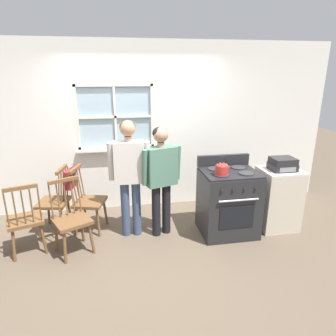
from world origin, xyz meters
TOP-DOWN VIEW (x-y plane):
  - ground_plane at (0.00, 0.00)m, footprint 16.00×16.00m
  - wall_back at (0.02, 1.40)m, footprint 6.40×0.16m
  - chair_by_window at (-0.84, 0.65)m, footprint 0.50×0.51m
  - chair_near_wall at (-1.01, 0.12)m, footprint 0.55×0.55m
  - chair_center_cluster at (-1.58, 0.21)m, footprint 0.53×0.51m
  - chair_near_stove at (-1.31, 0.72)m, footprint 0.47×0.48m
  - person_elderly_left at (-0.25, 0.41)m, footprint 0.56×0.23m
  - person_teen_center at (0.17, 0.36)m, footprint 0.57×0.33m
  - stove at (1.11, 0.24)m, footprint 0.77×0.68m
  - kettle at (0.94, 0.11)m, footprint 0.21×0.17m
  - potted_plant at (-0.18, 1.31)m, footprint 0.12×0.12m
  - handbag at (-1.07, 0.72)m, footprint 0.23×0.24m
  - side_counter at (1.89, 0.26)m, footprint 0.55×0.50m
  - stereo at (1.89, 0.24)m, footprint 0.34×0.29m

SIDE VIEW (x-z plane):
  - ground_plane at x=0.00m, z-range 0.00..0.00m
  - chair_by_window at x=-0.84m, z-range -0.04..0.92m
  - chair_near_wall at x=-1.01m, z-range -0.04..0.92m
  - chair_center_cluster at x=-1.58m, z-range -0.04..0.92m
  - chair_near_stove at x=-1.31m, z-range -0.04..0.92m
  - side_counter at x=1.89m, z-range 0.00..0.90m
  - stove at x=1.11m, z-range -0.07..1.01m
  - handbag at x=-1.07m, z-range 0.63..0.94m
  - person_teen_center at x=0.17m, z-range 0.16..1.71m
  - stereo at x=1.89m, z-range 0.90..1.08m
  - person_elderly_left at x=-0.25m, z-range 0.18..1.81m
  - kettle at x=0.94m, z-range 0.90..1.15m
  - potted_plant at x=-0.18m, z-range 0.99..1.29m
  - wall_back at x=0.02m, z-range -0.01..2.69m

